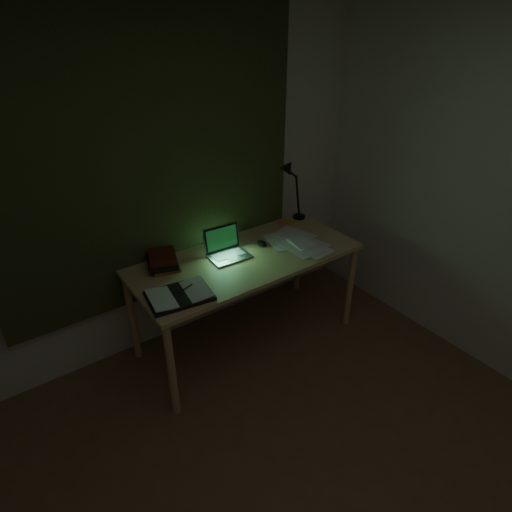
{
  "coord_description": "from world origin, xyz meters",
  "views": [
    {
      "loc": [
        -1.02,
        -0.64,
        2.29
      ],
      "look_at": [
        0.47,
        1.44,
        0.82
      ],
      "focal_mm": 30.0,
      "sensor_mm": 36.0,
      "label": 1
    }
  ],
  "objects_px": {
    "book_stack": "(163,261)",
    "desk_lamp": "(301,187)",
    "desk": "(247,300)",
    "open_textbook": "(179,295)",
    "loose_papers": "(294,244)",
    "laptop": "(229,245)"
  },
  "relations": [
    {
      "from": "book_stack",
      "to": "desk_lamp",
      "type": "relative_size",
      "value": 0.43
    },
    {
      "from": "loose_papers",
      "to": "open_textbook",
      "type": "bearing_deg",
      "value": -174.05
    },
    {
      "from": "laptop",
      "to": "desk_lamp",
      "type": "bearing_deg",
      "value": 17.89
    },
    {
      "from": "desk_lamp",
      "to": "desk",
      "type": "bearing_deg",
      "value": -158.16
    },
    {
      "from": "laptop",
      "to": "open_textbook",
      "type": "bearing_deg",
      "value": -152.35
    },
    {
      "from": "open_textbook",
      "to": "loose_papers",
      "type": "bearing_deg",
      "value": 13.75
    },
    {
      "from": "desk",
      "to": "book_stack",
      "type": "distance_m",
      "value": 0.72
    },
    {
      "from": "book_stack",
      "to": "open_textbook",
      "type": "bearing_deg",
      "value": -101.14
    },
    {
      "from": "desk",
      "to": "book_stack",
      "type": "xyz_separation_m",
      "value": [
        -0.54,
        0.22,
        0.43
      ]
    },
    {
      "from": "open_textbook",
      "to": "loose_papers",
      "type": "distance_m",
      "value": 1.02
    },
    {
      "from": "laptop",
      "to": "loose_papers",
      "type": "relative_size",
      "value": 0.88
    },
    {
      "from": "desk",
      "to": "open_textbook",
      "type": "relative_size",
      "value": 4.31
    },
    {
      "from": "book_stack",
      "to": "desk_lamp",
      "type": "bearing_deg",
      "value": 2.96
    },
    {
      "from": "loose_papers",
      "to": "desk",
      "type": "bearing_deg",
      "value": 170.83
    },
    {
      "from": "desk_lamp",
      "to": "book_stack",
      "type": "bearing_deg",
      "value": -176.45
    },
    {
      "from": "book_stack",
      "to": "desk_lamp",
      "type": "distance_m",
      "value": 1.31
    },
    {
      "from": "desk",
      "to": "desk_lamp",
      "type": "height_order",
      "value": "desk_lamp"
    },
    {
      "from": "desk",
      "to": "desk_lamp",
      "type": "distance_m",
      "value": 1.03
    },
    {
      "from": "book_stack",
      "to": "desk_lamp",
      "type": "height_order",
      "value": "desk_lamp"
    },
    {
      "from": "open_textbook",
      "to": "desk_lamp",
      "type": "distance_m",
      "value": 1.46
    },
    {
      "from": "book_stack",
      "to": "desk",
      "type": "bearing_deg",
      "value": -22.54
    },
    {
      "from": "book_stack",
      "to": "desk_lamp",
      "type": "xyz_separation_m",
      "value": [
        1.28,
        0.07,
        0.23
      ]
    }
  ]
}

